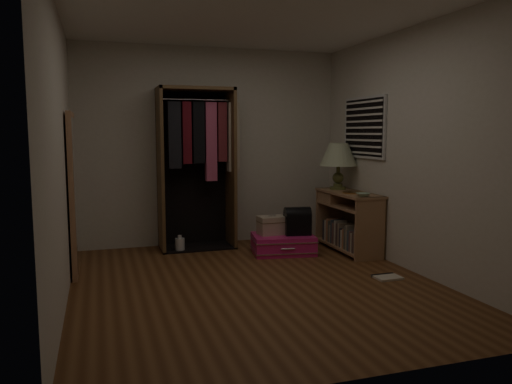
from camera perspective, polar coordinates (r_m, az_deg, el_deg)
ground at (r=5.00m, az=0.02°, el=-10.52°), size 4.00×4.00×0.00m
room_walls at (r=4.84m, az=0.72°, el=6.94°), size 3.52×4.02×2.60m
console_bookshelf at (r=6.42m, az=10.35°, el=-3.08°), size 0.42×1.12×0.75m
open_wardrobe at (r=6.45m, az=-6.54°, el=4.36°), size 1.02×0.50×2.05m
floor_mirror at (r=5.59m, az=-20.13°, el=-0.17°), size 0.06×0.80×1.70m
pink_suitcase at (r=6.22m, az=3.12°, el=-5.94°), size 0.84×0.66×0.23m
train_case at (r=6.20m, az=1.81°, el=-3.81°), size 0.35×0.25×0.24m
black_bag at (r=6.19m, az=4.75°, el=-3.26°), size 0.35×0.25×0.35m
table_lamp at (r=6.58m, az=9.41°, el=4.13°), size 0.57×0.57×0.60m
brass_tray at (r=6.24m, az=11.10°, el=-0.04°), size 0.28×0.28×0.02m
ceramic_bowl at (r=5.94m, az=12.13°, el=-0.30°), size 0.18×0.18×0.04m
white_jug at (r=6.38m, az=-8.70°, el=-5.96°), size 0.15×0.15×0.21m
floor_book at (r=5.38m, az=14.70°, el=-9.36°), size 0.27×0.22×0.02m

